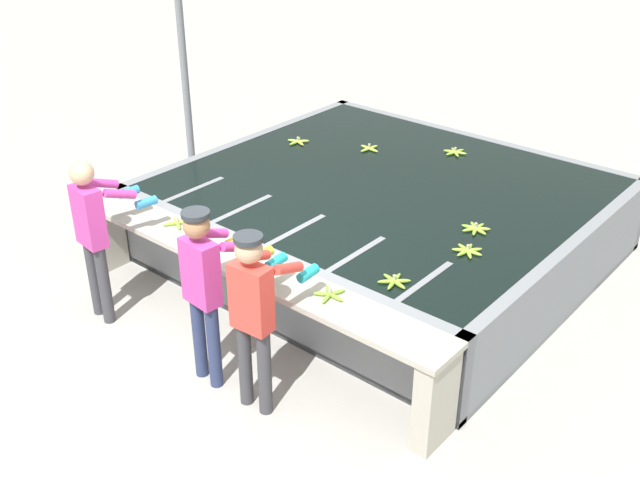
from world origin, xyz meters
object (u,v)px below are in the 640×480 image
object	(u,v)px
banana_bunch_floating_0	(468,251)
banana_bunch_floating_1	(298,141)
banana_bunch_ledge_0	(177,223)
banana_bunch_floating_2	(455,152)
banana_bunch_ledge_1	(330,294)
banana_bunch_floating_5	(369,148)
support_post_left	(184,70)
knife_0	(198,240)
banana_bunch_floating_4	(394,281)
banana_bunch_floating_3	(476,229)
worker_1	(205,281)
worker_2	(255,307)
worker_0	(94,227)

from	to	relation	value
banana_bunch_floating_0	banana_bunch_floating_1	xyz separation A→B (m)	(-2.96, 1.06, 0.00)
banana_bunch_ledge_0	banana_bunch_floating_2	bearing A→B (deg)	72.24
banana_bunch_ledge_0	banana_bunch_ledge_1	bearing A→B (deg)	-1.28
banana_bunch_floating_5	support_post_left	size ratio (longest dim) A/B	0.09
banana_bunch_floating_2	knife_0	size ratio (longest dim) A/B	0.80
banana_bunch_floating_4	support_post_left	size ratio (longest dim) A/B	0.09
banana_bunch_floating_1	banana_bunch_ledge_1	bearing A→B (deg)	-44.10
banana_bunch_floating_2	banana_bunch_floating_5	bearing A→B (deg)	-146.46
banana_bunch_floating_3	support_post_left	size ratio (longest dim) A/B	0.09
banana_bunch_floating_1	banana_bunch_ledge_0	world-z (taller)	banana_bunch_ledge_0
banana_bunch_floating_3	banana_bunch_floating_5	distance (m)	2.24
banana_bunch_floating_3	banana_bunch_ledge_0	xyz separation A→B (m)	(-2.22, -1.73, 0.00)
banana_bunch_ledge_0	worker_1	bearing A→B (deg)	-30.24
banana_bunch_floating_3	knife_0	bearing A→B (deg)	-134.92
worker_2	worker_1	bearing A→B (deg)	-178.83
banana_bunch_ledge_1	support_post_left	bearing A→B (deg)	154.03
banana_bunch_floating_4	worker_2	bearing A→B (deg)	-115.07
banana_bunch_floating_1	banana_bunch_floating_4	distance (m)	3.35
banana_bunch_floating_0	banana_bunch_floating_3	distance (m)	0.45
worker_2	banana_bunch_floating_5	size ratio (longest dim) A/B	5.55
banana_bunch_floating_1	banana_bunch_floating_3	bearing A→B (deg)	-12.90
worker_0	banana_bunch_floating_2	size ratio (longest dim) A/B	5.73
banana_bunch_floating_1	worker_1	bearing A→B (deg)	-60.65
banana_bunch_floating_0	banana_bunch_floating_5	size ratio (longest dim) A/B	0.99
worker_0	banana_bunch_ledge_0	size ratio (longest dim) A/B	6.22
banana_bunch_floating_1	banana_bunch_floating_5	world-z (taller)	same
banana_bunch_ledge_1	banana_bunch_ledge_0	bearing A→B (deg)	178.72
banana_bunch_floating_0	banana_bunch_floating_3	bearing A→B (deg)	111.09
banana_bunch_ledge_0	knife_0	xyz separation A→B (m)	(0.40, -0.10, -0.01)
banana_bunch_floating_0	banana_bunch_ledge_0	world-z (taller)	banana_bunch_ledge_0
banana_bunch_floating_2	worker_1	bearing A→B (deg)	-88.98
worker_0	banana_bunch_floating_2	world-z (taller)	worker_0
banana_bunch_floating_2	knife_0	bearing A→B (deg)	-100.95
worker_2	banana_bunch_floating_4	xyz separation A→B (m)	(0.52, 1.10, -0.08)
banana_bunch_floating_0	worker_1	bearing A→B (deg)	-122.66
worker_2	banana_bunch_floating_2	size ratio (longest dim) A/B	5.59
banana_bunch_ledge_1	banana_bunch_floating_1	bearing A→B (deg)	135.90
banana_bunch_floating_0	support_post_left	bearing A→B (deg)	173.10
banana_bunch_floating_3	banana_bunch_floating_4	distance (m)	1.27
worker_1	banana_bunch_ledge_1	distance (m)	1.00
worker_1	banana_bunch_floating_2	size ratio (longest dim) A/B	5.67
worker_1	worker_2	bearing A→B (deg)	1.17
worker_0	banana_bunch_floating_5	bearing A→B (deg)	80.34
banana_bunch_floating_5	support_post_left	bearing A→B (deg)	-157.08
banana_bunch_floating_0	banana_bunch_ledge_1	distance (m)	1.43
banana_bunch_floating_0	banana_bunch_ledge_0	bearing A→B (deg)	-151.25
worker_0	banana_bunch_floating_4	size ratio (longest dim) A/B	5.74
banana_bunch_ledge_0	knife_0	bearing A→B (deg)	-13.43
worker_1	banana_bunch_ledge_0	world-z (taller)	worker_1
banana_bunch_floating_2	banana_bunch_floating_3	distance (m)	1.95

